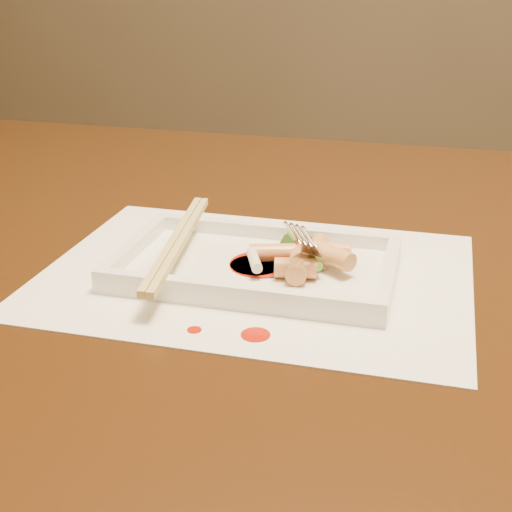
% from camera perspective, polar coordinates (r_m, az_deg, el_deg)
% --- Properties ---
extents(table, '(1.40, 0.90, 0.75)m').
position_cam_1_polar(table, '(0.79, 6.83, -6.04)').
color(table, black).
rests_on(table, ground).
extents(placemat, '(0.40, 0.30, 0.00)m').
position_cam_1_polar(placemat, '(0.68, 0.00, -1.45)').
color(placemat, white).
rests_on(placemat, table).
extents(sauce_splatter_a, '(0.02, 0.02, 0.00)m').
position_cam_1_polar(sauce_splatter_a, '(0.57, -0.03, -6.31)').
color(sauce_splatter_a, '#B51605').
rests_on(sauce_splatter_a, placemat).
extents(sauce_splatter_b, '(0.01, 0.01, 0.00)m').
position_cam_1_polar(sauce_splatter_b, '(0.58, -4.95, -5.90)').
color(sauce_splatter_b, '#B51605').
rests_on(sauce_splatter_b, placemat).
extents(plate_base, '(0.26, 0.16, 0.01)m').
position_cam_1_polar(plate_base, '(0.68, 0.00, -1.09)').
color(plate_base, white).
rests_on(plate_base, placemat).
extents(plate_rim_far, '(0.26, 0.01, 0.01)m').
position_cam_1_polar(plate_rim_far, '(0.74, 1.46, 1.97)').
color(plate_rim_far, white).
rests_on(plate_rim_far, plate_base).
extents(plate_rim_near, '(0.26, 0.01, 0.01)m').
position_cam_1_polar(plate_rim_near, '(0.61, -1.78, -2.91)').
color(plate_rim_near, white).
rests_on(plate_rim_near, plate_base).
extents(plate_rim_left, '(0.01, 0.14, 0.01)m').
position_cam_1_polar(plate_rim_left, '(0.71, -9.70, 0.78)').
color(plate_rim_left, white).
rests_on(plate_rim_left, plate_base).
extents(plate_rim_right, '(0.01, 0.14, 0.01)m').
position_cam_1_polar(plate_rim_right, '(0.65, 10.55, -1.33)').
color(plate_rim_right, white).
rests_on(plate_rim_right, plate_base).
extents(veg_piece, '(0.04, 0.03, 0.01)m').
position_cam_1_polar(veg_piece, '(0.70, 3.60, 0.77)').
color(veg_piece, black).
rests_on(veg_piece, plate_base).
extents(scallion_white, '(0.02, 0.04, 0.01)m').
position_cam_1_polar(scallion_white, '(0.66, -0.14, -0.32)').
color(scallion_white, '#EAEACC').
rests_on(scallion_white, plate_base).
extents(scallion_green, '(0.05, 0.08, 0.01)m').
position_cam_1_polar(scallion_green, '(0.68, 3.86, 0.52)').
color(scallion_green, '#449F19').
rests_on(scallion_green, plate_base).
extents(chopstick_a, '(0.04, 0.24, 0.01)m').
position_cam_1_polar(chopstick_a, '(0.69, -6.58, 1.25)').
color(chopstick_a, tan).
rests_on(chopstick_a, plate_rim_near).
extents(chopstick_b, '(0.04, 0.24, 0.01)m').
position_cam_1_polar(chopstick_b, '(0.69, -5.96, 1.19)').
color(chopstick_b, tan).
rests_on(chopstick_b, plate_rim_near).
extents(fork, '(0.09, 0.10, 0.14)m').
position_cam_1_polar(fork, '(0.65, 6.39, 5.16)').
color(fork, silver).
rests_on(fork, plate_base).
extents(sauce_blob_0, '(0.05, 0.05, 0.00)m').
position_cam_1_polar(sauce_blob_0, '(0.67, -0.03, -0.76)').
color(sauce_blob_0, '#B51605').
rests_on(sauce_blob_0, plate_base).
extents(sauce_blob_1, '(0.06, 0.06, 0.00)m').
position_cam_1_polar(sauce_blob_1, '(0.68, 0.53, -0.65)').
color(sauce_blob_1, '#B51605').
rests_on(sauce_blob_1, plate_base).
extents(rice_cake_0, '(0.04, 0.03, 0.02)m').
position_cam_1_polar(rice_cake_0, '(0.65, 3.20, -0.96)').
color(rice_cake_0, '#DFAA68').
rests_on(rice_cake_0, plate_base).
extents(rice_cake_1, '(0.05, 0.03, 0.02)m').
position_cam_1_polar(rice_cake_1, '(0.68, 1.66, 0.28)').
color(rice_cake_1, '#DFAA68').
rests_on(rice_cake_1, plate_base).
extents(rice_cake_2, '(0.04, 0.04, 0.02)m').
position_cam_1_polar(rice_cake_2, '(0.66, 6.32, -0.04)').
color(rice_cake_2, '#DFAA68').
rests_on(rice_cake_2, plate_base).
extents(rice_cake_3, '(0.02, 0.05, 0.02)m').
position_cam_1_polar(rice_cake_3, '(0.65, 3.37, -0.76)').
color(rice_cake_3, '#DFAA68').
rests_on(rice_cake_3, plate_base).
extents(rice_cake_4, '(0.02, 0.05, 0.02)m').
position_cam_1_polar(rice_cake_4, '(0.69, 4.87, 0.46)').
color(rice_cake_4, '#DFAA68').
rests_on(rice_cake_4, plate_base).
extents(rice_cake_5, '(0.05, 0.02, 0.02)m').
position_cam_1_polar(rice_cake_5, '(0.67, 5.66, 0.49)').
color(rice_cake_5, '#DFAA68').
rests_on(rice_cake_5, plate_base).
extents(rice_cake_6, '(0.04, 0.05, 0.02)m').
position_cam_1_polar(rice_cake_6, '(0.66, 4.00, -0.44)').
color(rice_cake_6, '#DFAA68').
rests_on(rice_cake_6, plate_base).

